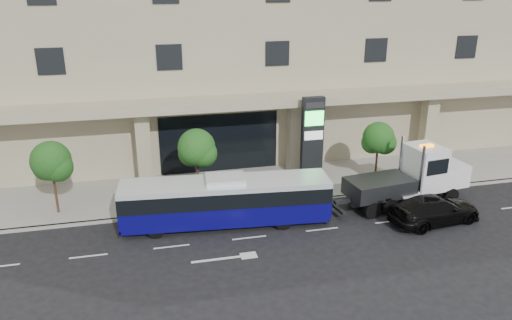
{
  "coord_description": "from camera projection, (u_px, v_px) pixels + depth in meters",
  "views": [
    {
      "loc": [
        -4.84,
        -23.86,
        12.8
      ],
      "look_at": [
        1.18,
        2.0,
        2.95
      ],
      "focal_mm": 35.0,
      "sensor_mm": 36.0,
      "label": 1
    }
  ],
  "objects": [
    {
      "name": "ground",
      "position": [
        243.0,
        225.0,
        27.27
      ],
      "size": [
        120.0,
        120.0,
        0.0
      ],
      "primitive_type": "plane",
      "color": "black",
      "rests_on": "ground"
    },
    {
      "name": "tree_left",
      "position": [
        52.0,
        163.0,
        27.34
      ],
      "size": [
        2.27,
        2.2,
        4.22
      ],
      "color": "#422B19",
      "rests_on": "sidewalk"
    },
    {
      "name": "tree_mid",
      "position": [
        197.0,
        150.0,
        28.99
      ],
      "size": [
        2.28,
        2.2,
        4.38
      ],
      "color": "#422B19",
      "rests_on": "sidewalk"
    },
    {
      "name": "black_sedan",
      "position": [
        435.0,
        210.0,
        27.28
      ],
      "size": [
        5.52,
        2.85,
        1.53
      ],
      "primitive_type": "imported",
      "rotation": [
        0.0,
        0.0,
        1.71
      ],
      "color": "black",
      "rests_on": "ground"
    },
    {
      "name": "tree_right",
      "position": [
        379.0,
        140.0,
        31.51
      ],
      "size": [
        2.1,
        2.0,
        4.04
      ],
      "color": "#422B19",
      "rests_on": "sidewalk"
    },
    {
      "name": "convention_center",
      "position": [
        201.0,
        15.0,
        37.88
      ],
      "size": [
        60.0,
        17.6,
        20.0
      ],
      "color": "tan",
      "rests_on": "ground"
    },
    {
      "name": "tow_truck",
      "position": [
        412.0,
        178.0,
        29.35
      ],
      "size": [
        8.68,
        3.07,
        3.92
      ],
      "rotation": [
        0.0,
        0.0,
        0.13
      ],
      "color": "#2D3033",
      "rests_on": "ground"
    },
    {
      "name": "sidewalk",
      "position": [
        227.0,
        188.0,
        31.81
      ],
      "size": [
        120.0,
        6.0,
        0.15
      ],
      "primitive_type": "cube",
      "color": "gray",
      "rests_on": "ground"
    },
    {
      "name": "city_bus",
      "position": [
        226.0,
        200.0,
        26.81
      ],
      "size": [
        11.35,
        3.33,
        2.83
      ],
      "rotation": [
        0.0,
        0.0,
        -0.09
      ],
      "color": "black",
      "rests_on": "ground"
    },
    {
      "name": "curb",
      "position": [
        236.0,
        208.0,
        29.07
      ],
      "size": [
        120.0,
        0.3,
        0.15
      ],
      "primitive_type": "cube",
      "color": "gray",
      "rests_on": "ground"
    },
    {
      "name": "signage_pylon",
      "position": [
        312.0,
        139.0,
        31.81
      ],
      "size": [
        1.4,
        0.53,
        5.58
      ],
      "rotation": [
        0.0,
        0.0,
        0.0
      ],
      "color": "black",
      "rests_on": "sidewalk"
    }
  ]
}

